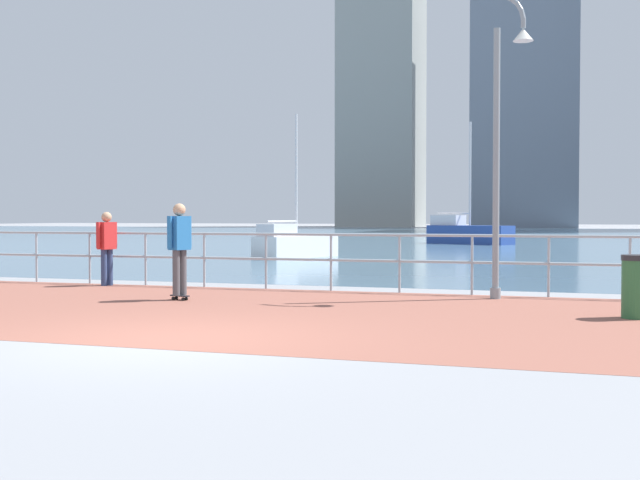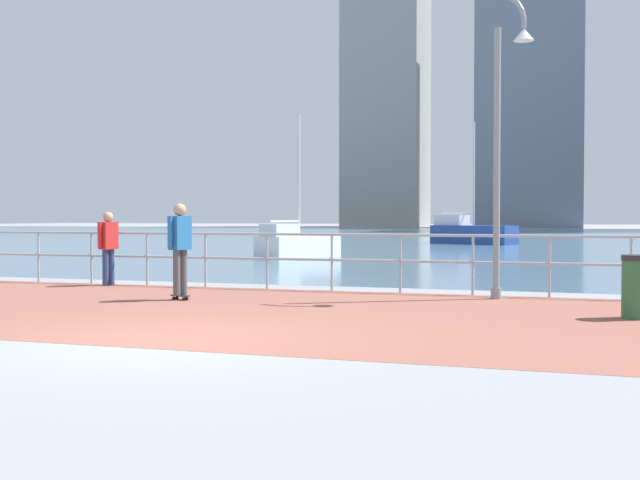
% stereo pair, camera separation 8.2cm
% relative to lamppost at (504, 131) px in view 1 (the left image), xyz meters
% --- Properties ---
extents(ground, '(220.00, 220.00, 0.00)m').
position_rel_lamppost_xyz_m(ground, '(-3.43, 33.97, -3.02)').
color(ground, gray).
extents(brick_paving, '(28.00, 7.38, 0.01)m').
position_rel_lamppost_xyz_m(brick_paving, '(-3.43, -3.01, -3.02)').
color(brick_paving, '#935647').
rests_on(brick_paving, ground).
extents(harbor_water, '(180.00, 88.00, 0.00)m').
position_rel_lamppost_xyz_m(harbor_water, '(-3.43, 45.68, -3.02)').
color(harbor_water, slate).
rests_on(harbor_water, ground).
extents(waterfront_railing, '(25.25, 0.06, 1.16)m').
position_rel_lamppost_xyz_m(waterfront_railing, '(-3.43, 0.68, -2.22)').
color(waterfront_railing, '#9EADB7').
rests_on(waterfront_railing, ground).
extents(lamppost, '(0.75, 0.54, 5.46)m').
position_rel_lamppost_xyz_m(lamppost, '(0.00, 0.00, 0.00)').
color(lamppost, gray).
rests_on(lamppost, ground).
extents(skateboarder, '(0.41, 0.55, 1.72)m').
position_rel_lamppost_xyz_m(skateboarder, '(-5.47, -1.88, -1.98)').
color(skateboarder, black).
rests_on(skateboarder, ground).
extents(bystander, '(0.33, 0.55, 1.59)m').
position_rel_lamppost_xyz_m(bystander, '(-8.37, 0.33, -2.09)').
color(bystander, navy).
rests_on(bystander, ground).
extents(trash_bin, '(0.46, 0.46, 0.93)m').
position_rel_lamppost_xyz_m(trash_bin, '(2.10, -2.13, -2.55)').
color(trash_bin, '#2D6638').
rests_on(trash_bin, ground).
extents(sailboat_red, '(2.24, 3.87, 5.19)m').
position_rel_lamppost_xyz_m(sailboat_red, '(-8.48, 12.59, -2.52)').
color(sailboat_red, white).
rests_on(sailboat_red, ground).
extents(sailboat_white, '(4.87, 3.35, 6.60)m').
position_rel_lamppost_xyz_m(sailboat_white, '(-4.42, 29.19, -2.39)').
color(sailboat_white, '#284799').
rests_on(sailboat_white, ground).
extents(tower_slate, '(13.49, 12.78, 37.34)m').
position_rel_lamppost_xyz_m(tower_slate, '(-5.28, 95.87, 14.82)').
color(tower_slate, slate).
rests_on(tower_slate, ground).
extents(tower_concrete, '(11.12, 11.12, 39.88)m').
position_rel_lamppost_xyz_m(tower_concrete, '(-26.11, 100.29, 16.09)').
color(tower_concrete, '#939993').
rests_on(tower_concrete, ground).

